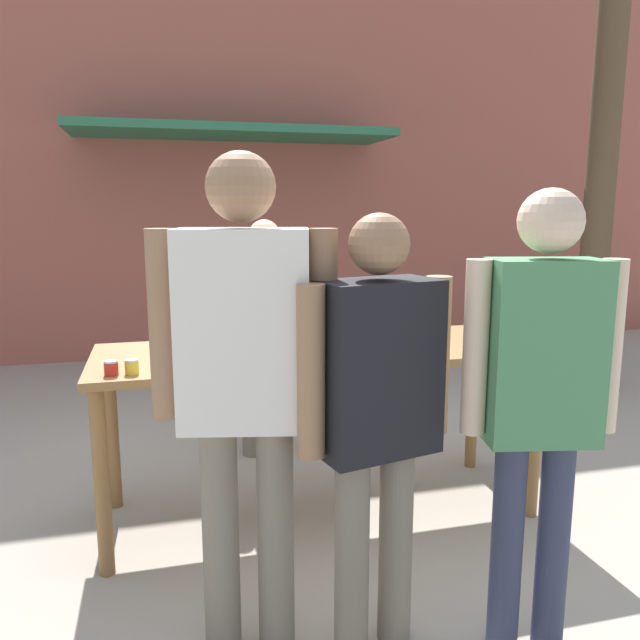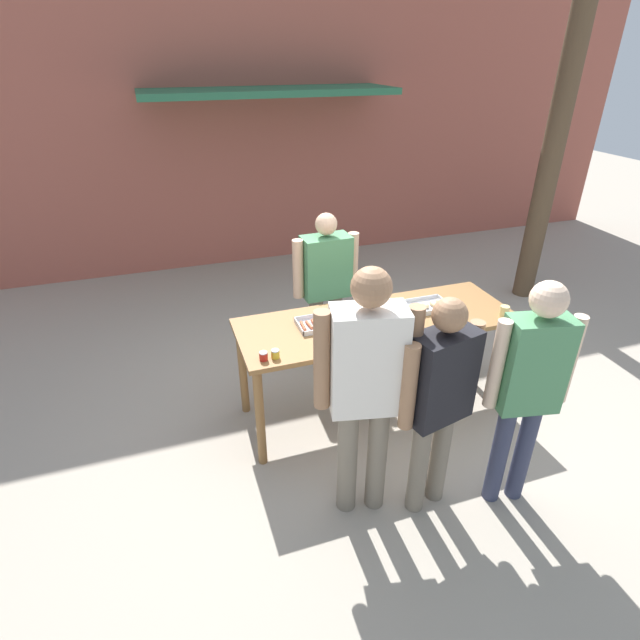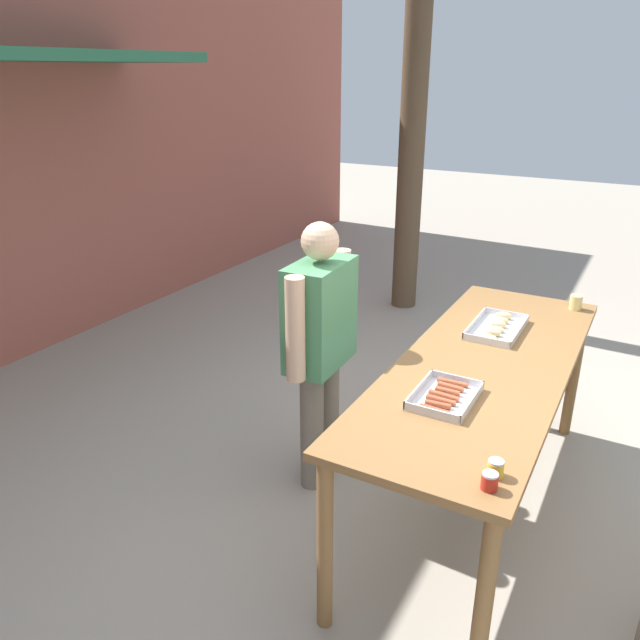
% 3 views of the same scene
% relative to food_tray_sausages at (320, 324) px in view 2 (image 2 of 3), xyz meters
% --- Properties ---
extents(ground_plane, '(24.00, 24.00, 0.00)m').
position_rel_food_tray_sausages_xyz_m(ground_plane, '(0.48, -0.06, -0.93)').
color(ground_plane, '#A39989').
extents(building_facade_back, '(12.00, 1.11, 4.50)m').
position_rel_food_tray_sausages_xyz_m(building_facade_back, '(0.48, 3.92, 1.32)').
color(building_facade_back, '#A85647').
rests_on(building_facade_back, ground).
extents(serving_table, '(2.31, 0.81, 0.92)m').
position_rel_food_tray_sausages_xyz_m(serving_table, '(0.48, -0.06, -0.12)').
color(serving_table, brown).
rests_on(serving_table, ground).
extents(food_tray_sausages, '(0.36, 0.26, 0.04)m').
position_rel_food_tray_sausages_xyz_m(food_tray_sausages, '(0.00, 0.00, 0.00)').
color(food_tray_sausages, silver).
rests_on(food_tray_sausages, serving_table).
extents(food_tray_buns, '(0.46, 0.27, 0.05)m').
position_rel_food_tray_sausages_xyz_m(food_tray_buns, '(0.92, -0.00, 0.00)').
color(food_tray_buns, silver).
rests_on(food_tray_buns, serving_table).
extents(condiment_jar_mustard, '(0.06, 0.06, 0.07)m').
position_rel_food_tray_sausages_xyz_m(condiment_jar_mustard, '(-0.54, -0.35, 0.02)').
color(condiment_jar_mustard, '#B22319').
rests_on(condiment_jar_mustard, serving_table).
extents(condiment_jar_ketchup, '(0.06, 0.06, 0.07)m').
position_rel_food_tray_sausages_xyz_m(condiment_jar_ketchup, '(-0.46, -0.35, 0.02)').
color(condiment_jar_ketchup, gold).
rests_on(condiment_jar_ketchup, serving_table).
extents(beer_cup, '(0.08, 0.08, 0.09)m').
position_rel_food_tray_sausages_xyz_m(beer_cup, '(1.50, -0.34, 0.03)').
color(beer_cup, '#DBC67A').
rests_on(beer_cup, serving_table).
extents(person_server_behind_table, '(0.66, 0.27, 1.57)m').
position_rel_food_tray_sausages_xyz_m(person_server_behind_table, '(0.35, 0.84, -0.01)').
color(person_server_behind_table, '#756B5B').
rests_on(person_server_behind_table, ground).
extents(person_customer_holding_hotdog, '(0.64, 0.34, 1.84)m').
position_rel_food_tray_sausages_xyz_m(person_customer_holding_hotdog, '(-0.05, -1.02, 0.16)').
color(person_customer_holding_hotdog, '#756B5B').
rests_on(person_customer_holding_hotdog, ground).
extents(person_customer_with_cup, '(0.56, 0.29, 1.71)m').
position_rel_food_tray_sausages_xyz_m(person_customer_with_cup, '(0.97, -1.29, 0.10)').
color(person_customer_with_cup, '#333851').
rests_on(person_customer_with_cup, ground).
extents(person_customer_waiting_in_line, '(0.60, 0.32, 1.63)m').
position_rel_food_tray_sausages_xyz_m(person_customer_waiting_in_line, '(0.41, -1.15, 0.03)').
color(person_customer_waiting_in_line, '#756B5B').
rests_on(person_customer_waiting_in_line, ground).
extents(utility_pole, '(1.10, 0.25, 5.76)m').
position_rel_food_tray_sausages_xyz_m(utility_pole, '(3.37, 1.51, 2.01)').
color(utility_pole, brown).
rests_on(utility_pole, ground).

